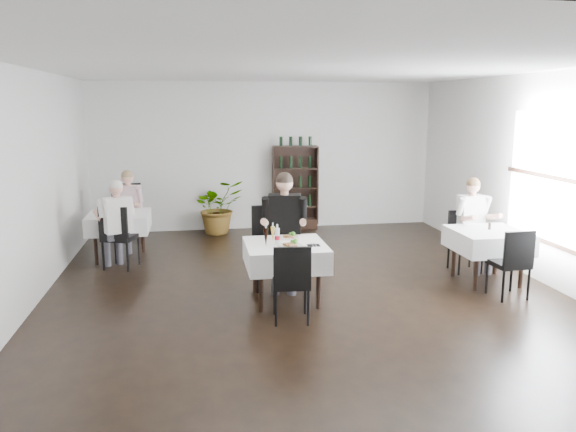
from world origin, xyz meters
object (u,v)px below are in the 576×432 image
at_px(wine_shelf, 295,188).
at_px(potted_tree, 218,207).
at_px(diner_main, 284,222).
at_px(main_table, 286,255).

relative_size(wine_shelf, potted_tree, 1.62).
height_order(wine_shelf, potted_tree, wine_shelf).
relative_size(wine_shelf, diner_main, 1.08).
bearing_deg(diner_main, potted_tree, 102.05).
xyz_separation_m(potted_tree, diner_main, (0.77, -3.60, 0.41)).
height_order(main_table, potted_tree, potted_tree).
bearing_deg(potted_tree, wine_shelf, 6.13).
xyz_separation_m(main_table, diner_main, (0.07, 0.54, 0.32)).
relative_size(main_table, potted_tree, 0.95).
distance_m(main_table, potted_tree, 4.20).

